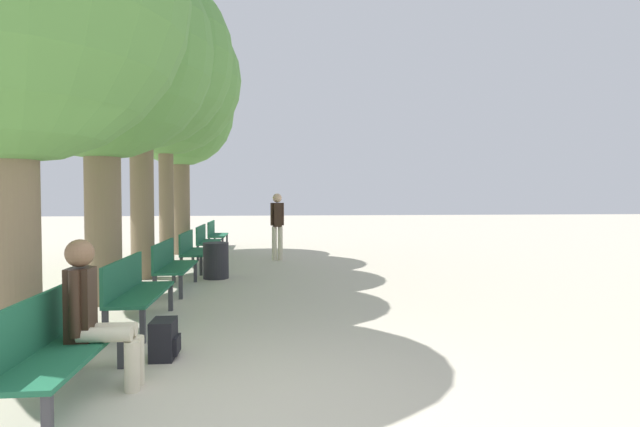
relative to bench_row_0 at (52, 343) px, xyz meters
The scene contains 15 objects.
ground_plane 1.69m from the bench_row_0, 13.91° to the right, with size 80.00×80.00×0.00m, color beige.
bench_row_0 is the anchor object (origin of this frame).
bench_row_1 2.45m from the bench_row_0, 90.00° to the left, with size 0.50×1.71×0.87m.
bench_row_2 4.90m from the bench_row_0, 90.00° to the left, with size 0.50×1.71×0.87m.
bench_row_3 7.35m from the bench_row_0, 90.00° to the left, with size 0.50×1.71×0.87m.
bench_row_4 9.80m from the bench_row_0, 90.00° to the left, with size 0.50×1.71×0.87m.
bench_row_5 12.25m from the bench_row_0, 90.00° to the left, with size 0.50×1.71×0.87m.
tree_row_1 5.23m from the bench_row_0, 102.01° to the left, with size 3.43×3.43×5.67m.
tree_row_2 7.47m from the bench_row_0, 97.49° to the left, with size 3.71×3.71×6.35m.
tree_row_3 9.62m from the bench_row_0, 95.44° to the left, with size 3.76×3.76×6.47m.
tree_row_4 11.27m from the bench_row_0, 94.42° to the left, with size 3.11×3.11×5.66m.
person_seated 0.42m from the bench_row_0, 49.89° to the left, with size 0.63×0.36×1.30m.
backpack 1.29m from the bench_row_0, 58.38° to the left, with size 0.27×0.36×0.40m.
pedestrian_near 9.17m from the bench_row_0, 77.69° to the left, with size 0.35×0.27×1.75m.
trash_bin 6.16m from the bench_row_0, 83.88° to the left, with size 0.52×0.52×0.73m.
Camera 1 is at (0.17, -3.76, 1.67)m, focal length 28.00 mm.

